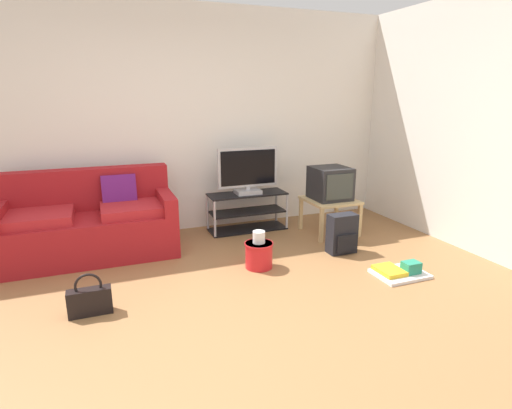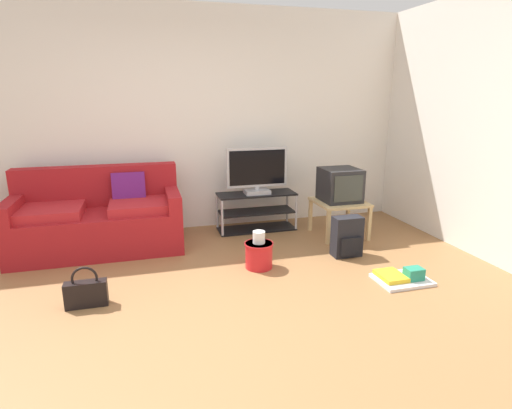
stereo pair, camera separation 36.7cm
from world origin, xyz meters
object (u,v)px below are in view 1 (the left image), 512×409
object	(u,v)px
backpack	(342,234)
cleaning_bucket	(259,253)
tv_stand	(247,212)
floor_tray	(400,272)
crt_tv	(330,183)
flat_tv	(248,171)
side_table	(330,204)
handbag	(90,300)
couch	(89,224)

from	to	relation	value
backpack	cleaning_bucket	bearing A→B (deg)	-164.73
tv_stand	floor_tray	bearing A→B (deg)	-64.04
backpack	cleaning_bucket	distance (m)	0.99
crt_tv	floor_tray	size ratio (longest dim) A/B	0.91
tv_stand	backpack	bearing A→B (deg)	-58.18
flat_tv	floor_tray	world-z (taller)	flat_tv
flat_tv	floor_tray	bearing A→B (deg)	-63.75
side_table	backpack	bearing A→B (deg)	-108.96
handbag	floor_tray	distance (m)	2.76
crt_tv	cleaning_bucket	xyz separation A→B (m)	(-1.20, -0.69, -0.47)
tv_stand	backpack	size ratio (longest dim) A/B	2.26
handbag	cleaning_bucket	size ratio (longest dim) A/B	0.91
couch	crt_tv	world-z (taller)	couch
side_table	cleaning_bucket	bearing A→B (deg)	-150.80
floor_tray	side_table	bearing A→B (deg)	89.35
couch	handbag	distance (m)	1.35
side_table	crt_tv	world-z (taller)	crt_tv
flat_tv	handbag	size ratio (longest dim) A/B	2.20
crt_tv	floor_tray	world-z (taller)	crt_tv
couch	tv_stand	world-z (taller)	couch
tv_stand	crt_tv	world-z (taller)	crt_tv
tv_stand	flat_tv	bearing A→B (deg)	-90.00
couch	cleaning_bucket	world-z (taller)	couch
side_table	crt_tv	xyz separation A→B (m)	(-0.00, 0.02, 0.25)
crt_tv	cleaning_bucket	bearing A→B (deg)	-150.21
cleaning_bucket	tv_stand	bearing A→B (deg)	75.57
crt_tv	backpack	bearing A→B (deg)	-108.51
floor_tray	backpack	bearing A→B (deg)	105.57
flat_tv	floor_tray	size ratio (longest dim) A/B	1.58
handbag	tv_stand	bearing A→B (deg)	39.38
crt_tv	handbag	xyz separation A→B (m)	(-2.76, -1.06, -0.51)
handbag	cleaning_bucket	bearing A→B (deg)	13.32
couch	cleaning_bucket	distance (m)	1.84
couch	floor_tray	xyz separation A→B (m)	(2.74, -1.63, -0.30)
flat_tv	floor_tray	distance (m)	2.13
tv_stand	crt_tv	distance (m)	1.09
backpack	tv_stand	bearing A→B (deg)	134.21
crt_tv	handbag	distance (m)	3.00
flat_tv	backpack	world-z (taller)	flat_tv
side_table	couch	bearing A→B (deg)	173.85
flat_tv	backpack	xyz separation A→B (m)	(0.69, -1.08, -0.55)
tv_stand	side_table	bearing A→B (deg)	-28.43
flat_tv	tv_stand	bearing A→B (deg)	90.00
tv_stand	floor_tray	world-z (taller)	tv_stand
floor_tray	flat_tv	bearing A→B (deg)	116.25
side_table	cleaning_bucket	distance (m)	1.39
flat_tv	side_table	world-z (taller)	flat_tv
tv_stand	backpack	distance (m)	1.30
backpack	handbag	world-z (taller)	backpack
tv_stand	side_table	distance (m)	1.03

